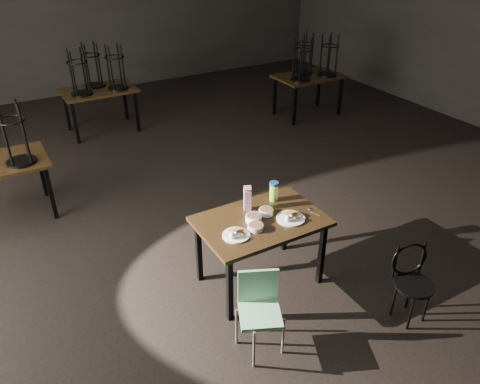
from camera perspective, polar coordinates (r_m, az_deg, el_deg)
room at (r=4.98m, az=1.61°, el=20.00°), size 12.00×12.04×3.22m
main_table at (r=4.50m, az=2.54°, el=-4.19°), size 1.20×0.80×0.75m
plate_left at (r=4.22m, az=-0.49°, el=-5.15°), size 0.25×0.25×0.08m
plate_right at (r=4.47m, az=6.20°, el=-3.07°), size 0.27×0.27×0.09m
bowl_near at (r=4.42m, az=1.67°, el=-3.17°), size 0.16×0.16×0.06m
bowl_far at (r=4.52m, az=3.19°, el=-2.39°), size 0.14×0.14×0.05m
bowl_big at (r=4.30m, az=1.89°, el=-4.28°), size 0.15×0.15×0.05m
juice_carton at (r=4.53m, az=0.91°, el=-0.81°), size 0.09×0.09×0.27m
water_bottle at (r=4.71m, az=4.14°, el=0.11°), size 0.12×0.12×0.21m
spoon at (r=4.64m, az=8.55°, el=-2.14°), size 0.05×0.18×0.01m
bentwood_chair at (r=4.53m, az=20.20°, el=-9.69°), size 0.39×0.38×0.75m
school_chair at (r=4.00m, az=2.36°, el=-13.61°), size 0.45×0.45×0.74m
bg_table_right at (r=8.89m, az=8.46°, el=14.03°), size 1.20×0.80×1.48m
bg_table_far at (r=8.38m, az=-16.91°, el=12.07°), size 1.20×0.80×1.48m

